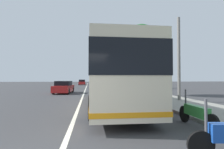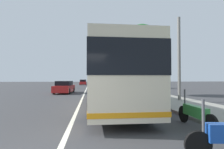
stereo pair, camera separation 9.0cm
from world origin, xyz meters
name	(u,v)px [view 2 (the right image)]	position (x,y,z in m)	size (l,w,h in m)	color
sidewalk_curb	(169,100)	(10.00, -6.53, 0.07)	(110.00, 3.60, 0.14)	gray
lane_divider_line	(81,102)	(10.00, 0.00, 0.00)	(110.00, 0.16, 0.01)	silver
coach_bus	(110,75)	(8.07, -1.89, 1.88)	(11.95, 2.64, 3.26)	beige
motorcycle_nearest_curb	(195,114)	(2.75, -4.23, 0.48)	(2.29, 0.26, 1.26)	black
motorcycle_mid_row	(160,104)	(5.26, -3.99, 0.46)	(2.09, 0.27, 1.26)	black
motorcycle_by_tree	(141,97)	(8.43, -3.97, 0.49)	(2.28, 0.27, 1.28)	black
car_far_distant	(64,87)	(18.63, 2.35, 0.68)	(4.74, 2.05, 1.42)	red
car_behind_bus	(83,82)	(48.67, 1.44, 0.71)	(4.68, 1.98, 1.50)	red
car_ahead_same_lane	(98,84)	(31.76, -2.05, 0.71)	(4.03, 1.99, 1.48)	black
roadside_tree_mid_block	(142,42)	(14.71, -5.82, 5.37)	(3.59, 3.59, 7.19)	brown
roadside_tree_far_block	(125,66)	(28.96, -6.84, 3.97)	(4.29, 4.29, 6.12)	brown
utility_pole	(179,59)	(9.32, -7.05, 3.07)	(0.22, 0.22, 6.15)	slate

